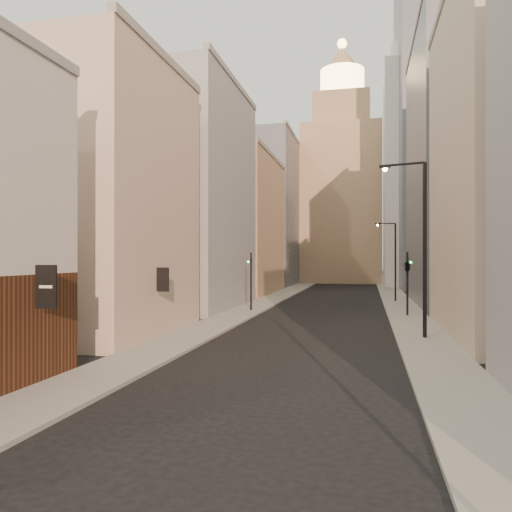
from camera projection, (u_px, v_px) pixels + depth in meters
The scene contains 14 objects.
sidewalk_left at pixel (278, 297), 56.91m from camera, with size 3.00×140.00×0.15m, color gray.
sidewalk_right at pixel (396, 299), 54.09m from camera, with size 3.00×140.00×0.15m, color gray.
left_bldg_beige at pixel (103, 200), 29.81m from camera, with size 8.00×12.00×16.00m, color #C1A892.
left_bldg_grey at pixel (194, 198), 45.43m from camera, with size 8.00×16.00×20.00m, color gray.
left_bldg_tan at pixel (242, 226), 63.00m from camera, with size 8.00×18.00×17.00m, color #987656.
left_bldg_wingrid at pixel (271, 212), 82.53m from camera, with size 8.00×20.00×24.00m, color gray.
right_bldg_wingrid at pixel (458, 170), 48.03m from camera, with size 8.00×20.00×26.00m, color gray.
highrise at pixel (467, 116), 74.08m from camera, with size 21.00×23.00×51.20m.
clock_tower at pixel (342, 186), 91.86m from camera, with size 14.00×14.00×44.90m.
white_tower at pixel (411, 165), 75.81m from camera, with size 8.00×8.00×41.50m.
streetlamp_mid at pixel (420, 238), 27.80m from camera, with size 2.56×0.85×9.94m.
streetlamp_far at pixel (393, 257), 50.29m from camera, with size 2.10×0.55×8.06m.
traffic_light_left at pixel (251, 270), 42.08m from camera, with size 0.54×0.42×5.00m.
traffic_light_right at pixel (407, 266), 38.05m from camera, with size 0.74×0.74×5.00m.
Camera 1 is at (3.43, -1.10, 4.62)m, focal length 35.00 mm.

